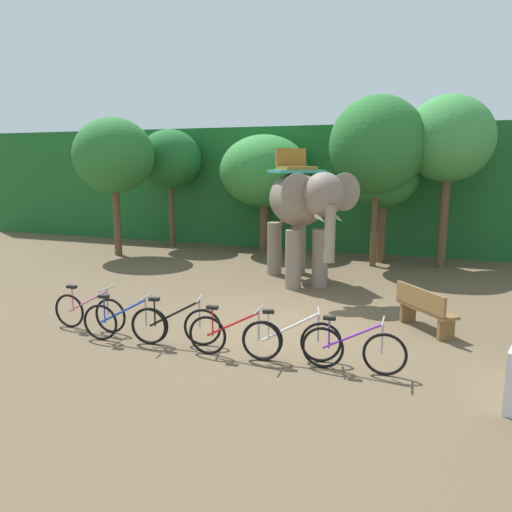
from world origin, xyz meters
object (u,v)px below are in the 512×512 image
Objects in this scene: bike_blue at (124,323)px; bike_black at (176,325)px; tree_right at (384,177)px; bike_pink at (89,312)px; tree_center_right at (114,156)px; tree_center at (170,160)px; bike_white at (291,340)px; bike_red at (234,336)px; tree_center_left at (264,172)px; tree_far_left at (378,145)px; elephant at (301,205)px; bike_purple at (353,349)px; tree_far_right at (449,140)px; wooden_bench at (424,308)px.

bike_black is at bearing 12.55° from bike_blue.
tree_right is at bearing 69.88° from bike_blue.
tree_right is at bearing 63.66° from bike_pink.
bike_black is (6.66, -7.53, -3.22)m from tree_center_right.
tree_center is 13.25m from bike_white.
tree_center_left is at bearing 106.85° from bike_red.
tree_far_left is 9.45m from bike_white.
bike_blue is 1.02× the size of bike_white.
elephant reaches higher than bike_purple.
tree_far_left reaches higher than bike_black.
tree_center is 10.40m from tree_far_right.
bike_pink is at bearing 174.34° from bike_red.
tree_far_right is at bearing -3.53° from tree_center.
tree_far_left is 9.75m from bike_black.
bike_pink is 6.79m from wooden_bench.
tree_far_right is 3.29× the size of bike_black.
tree_far_right is 10.37m from bike_white.
tree_right is 10.71m from bike_blue.
bike_pink is at bearing -117.78° from elephant.
tree_far_left is 9.70m from bike_red.
tree_center_left is at bearing 120.52° from elephant.
bike_blue is 5.94m from wooden_bench.
bike_blue is 1.00× the size of bike_red.
tree_far_right is 3.29× the size of bike_white.
tree_right is 2.33× the size of bike_red.
bike_purple is 1.21× the size of wooden_bench.
tree_center_left reaches higher than bike_blue.
tree_far_right reaches higher than bike_blue.
elephant is 2.39× the size of bike_white.
tree_center reaches higher than tree_center_left.
tree_center_left reaches higher than wooden_bench.
bike_pink is at bearing -90.95° from tree_center_left.
tree_center_right is at bearing -108.57° from tree_center.
bike_white is at bearing 3.85° from bike_blue.
tree_center_right is at bearing -150.31° from tree_center_left.
tree_center_left reaches higher than elephant.
tree_center_left is 2.58× the size of bike_pink.
bike_pink is 1.00× the size of bike_red.
bike_white is (-0.20, -8.76, -3.53)m from tree_far_left.
tree_right is 2.40× the size of bike_black.
tree_far_right is at bearing 64.20° from bike_black.
tree_center_right is 2.99× the size of bike_white.
tree_center_left is 6.59m from tree_far_right.
tree_center is at bearing 171.15° from tree_far_left.
bike_red is 4.06m from wooden_bench.
bike_blue is (4.83, -10.27, -3.11)m from tree_center.
tree_center_right is 12.47m from wooden_bench.
tree_center_right is 0.91× the size of tree_far_left.
tree_center is at bearing 176.47° from tree_far_right.
tree_center_right is 2.90× the size of bike_pink.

